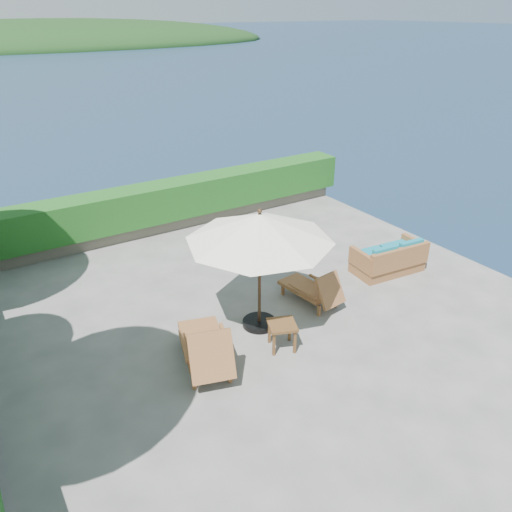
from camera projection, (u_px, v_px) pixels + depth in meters
ground at (265, 322)px, 10.23m from camera, size 12.00×12.00×0.00m
foundation at (264, 381)px, 10.93m from camera, size 12.00×12.00×3.00m
ocean at (264, 430)px, 11.57m from camera, size 600.00×600.00×0.00m
offshore_island at (48, 45)px, 129.21m from camera, size 126.00×57.60×12.60m
planter_wall_far at (158, 224)px, 14.38m from camera, size 12.00×0.60×0.36m
hedge_far at (156, 202)px, 14.08m from camera, size 12.40×0.90×1.00m
patio_umbrella at (260, 229)px, 9.18m from camera, size 3.12×3.12×2.53m
lounge_left at (206, 347)px, 8.77m from camera, size 1.23×1.94×1.04m
lounge_right at (314, 289)px, 10.72m from camera, size 0.80×1.55×0.86m
side_table at (282, 328)px, 9.27m from camera, size 0.66×0.66×0.54m
wicker_loveseat at (389, 260)px, 12.03m from camera, size 1.81×1.05×0.85m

